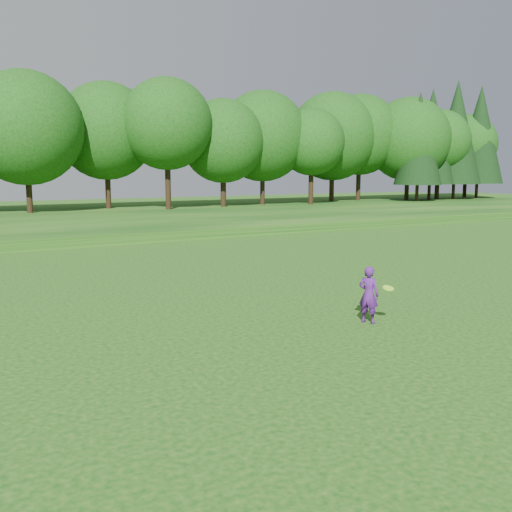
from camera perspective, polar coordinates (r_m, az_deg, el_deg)
ground at (r=13.80m, az=9.07°, el=-7.90°), size 140.00×140.00×0.00m
berm at (r=45.13m, az=-19.50°, el=3.47°), size 130.00×30.00×0.60m
walking_path at (r=31.59m, az=-14.60°, el=1.22°), size 130.00×1.60×0.04m
treeline at (r=49.11m, az=-20.88°, el=12.89°), size 104.00×7.00×15.00m
woman at (r=14.88m, az=11.22°, el=-3.81°), size 0.60×0.97×1.48m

